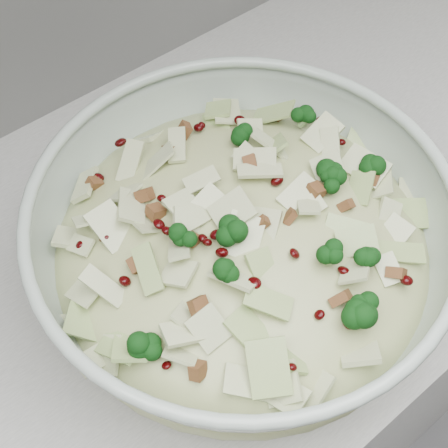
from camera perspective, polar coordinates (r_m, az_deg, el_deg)
name	(u,v)px	position (r m, az deg, el deg)	size (l,w,h in m)	color
mixing_bowl	(241,250)	(0.61, 1.59, -2.35)	(0.43, 0.43, 0.16)	#A3B3A8
salad	(242,235)	(0.59, 1.65, -0.99)	(0.50, 0.50, 0.16)	#BABF83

